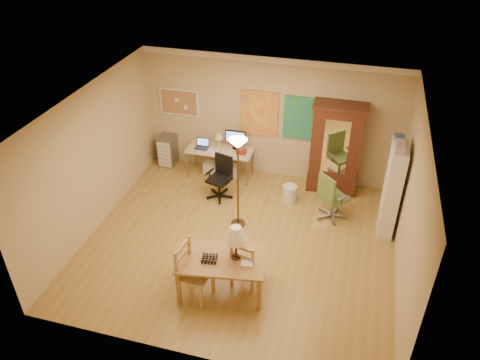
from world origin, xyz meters
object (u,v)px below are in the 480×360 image
(office_chair_black, at_px, (220,186))
(office_chair_green, at_px, (331,206))
(dining_table, at_px, (226,252))
(armoire, at_px, (335,154))
(computer_desk, at_px, (222,159))
(bookshelf, at_px, (392,190))

(office_chair_black, distance_m, office_chair_green, 2.30)
(dining_table, bearing_deg, office_chair_green, 59.39)
(office_chair_green, bearing_deg, office_chair_black, 176.87)
(dining_table, relative_size, armoire, 0.76)
(office_chair_black, xyz_separation_m, armoire, (2.21, 0.91, 0.60))
(office_chair_green, bearing_deg, computer_desk, 159.22)
(dining_table, height_order, bookshelf, bookshelf)
(office_chair_black, height_order, office_chair_green, office_chair_green)
(bookshelf, bearing_deg, office_chair_green, 175.47)
(armoire, bearing_deg, computer_desk, -177.97)
(office_chair_black, xyz_separation_m, bookshelf, (3.33, -0.21, 0.64))
(armoire, distance_m, bookshelf, 1.59)
(computer_desk, xyz_separation_m, office_chair_black, (0.22, -0.83, -0.15))
(office_chair_green, bearing_deg, dining_table, -120.61)
(computer_desk, relative_size, armoire, 0.73)
(bookshelf, bearing_deg, armoire, 135.04)
(dining_table, distance_m, office_chair_black, 2.71)
(office_chair_green, relative_size, bookshelf, 0.56)
(office_chair_black, bearing_deg, dining_table, -70.28)
(computer_desk, height_order, armoire, armoire)
(office_chair_black, bearing_deg, armoire, 22.49)
(armoire, relative_size, bookshelf, 1.09)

